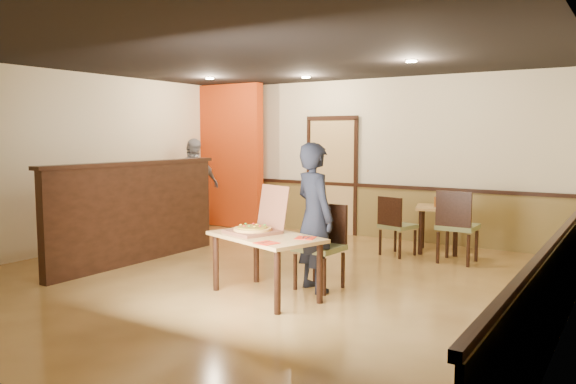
{
  "coord_description": "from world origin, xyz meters",
  "views": [
    {
      "loc": [
        4.05,
        -5.7,
        1.81
      ],
      "look_at": [
        0.43,
        0.0,
        1.13
      ],
      "focal_mm": 35.0,
      "sensor_mm": 36.0,
      "label": 1
    }
  ],
  "objects_px": {
    "side_chair_right": "(456,224)",
    "pizza_box": "(256,227)",
    "passerby": "(193,186)",
    "condiment": "(436,202)",
    "side_chair_left": "(395,223)",
    "diner": "(315,217)",
    "main_table": "(266,245)",
    "side_table": "(439,217)",
    "diner_chair": "(323,243)"
  },
  "relations": [
    {
      "from": "side_chair_right",
      "to": "pizza_box",
      "type": "relative_size",
      "value": 1.45
    },
    {
      "from": "passerby",
      "to": "condiment",
      "type": "relative_size",
      "value": 10.85
    },
    {
      "from": "side_chair_left",
      "to": "pizza_box",
      "type": "bearing_deg",
      "value": 93.89
    },
    {
      "from": "passerby",
      "to": "condiment",
      "type": "xyz_separation_m",
      "value": [
        4.41,
        0.57,
        -0.08
      ]
    },
    {
      "from": "diner",
      "to": "pizza_box",
      "type": "bearing_deg",
      "value": 72.89
    },
    {
      "from": "main_table",
      "to": "pizza_box",
      "type": "height_order",
      "value": "pizza_box"
    },
    {
      "from": "side_table",
      "to": "passerby",
      "type": "distance_m",
      "value": 4.48
    },
    {
      "from": "side_table",
      "to": "condiment",
      "type": "relative_size",
      "value": 5.13
    },
    {
      "from": "main_table",
      "to": "side_chair_left",
      "type": "xyz_separation_m",
      "value": [
        0.42,
        2.81,
        -0.1
      ]
    },
    {
      "from": "diner_chair",
      "to": "condiment",
      "type": "height_order",
      "value": "diner_chair"
    },
    {
      "from": "diner_chair",
      "to": "side_table",
      "type": "xyz_separation_m",
      "value": [
        0.53,
        2.74,
        0.0
      ]
    },
    {
      "from": "side_table",
      "to": "passerby",
      "type": "relative_size",
      "value": 0.47
    },
    {
      "from": "side_chair_left",
      "to": "side_chair_right",
      "type": "distance_m",
      "value": 0.92
    },
    {
      "from": "side_table",
      "to": "pizza_box",
      "type": "xyz_separation_m",
      "value": [
        -1.06,
        -3.36,
        0.22
      ]
    },
    {
      "from": "side_chair_right",
      "to": "side_table",
      "type": "xyz_separation_m",
      "value": [
        -0.45,
        0.63,
        -0.02
      ]
    },
    {
      "from": "diner_chair",
      "to": "pizza_box",
      "type": "height_order",
      "value": "pizza_box"
    },
    {
      "from": "side_chair_left",
      "to": "side_table",
      "type": "bearing_deg",
      "value": -111.34
    },
    {
      "from": "side_chair_right",
      "to": "pizza_box",
      "type": "bearing_deg",
      "value": 61.8
    },
    {
      "from": "condiment",
      "to": "passerby",
      "type": "bearing_deg",
      "value": -172.61
    },
    {
      "from": "main_table",
      "to": "side_chair_right",
      "type": "bearing_deg",
      "value": 82.19
    },
    {
      "from": "side_chair_right",
      "to": "passerby",
      "type": "distance_m",
      "value": 4.88
    },
    {
      "from": "side_chair_right",
      "to": "diner",
      "type": "relative_size",
      "value": 0.6
    },
    {
      "from": "main_table",
      "to": "diner_chair",
      "type": "distance_m",
      "value": 0.77
    },
    {
      "from": "side_chair_left",
      "to": "diner_chair",
      "type": "bearing_deg",
      "value": 104.3
    },
    {
      "from": "main_table",
      "to": "condiment",
      "type": "bearing_deg",
      "value": 92.9
    },
    {
      "from": "side_chair_right",
      "to": "side_table",
      "type": "relative_size",
      "value": 1.25
    },
    {
      "from": "diner_chair",
      "to": "side_chair_right",
      "type": "bearing_deg",
      "value": 69.59
    },
    {
      "from": "diner",
      "to": "side_chair_right",
      "type": "bearing_deg",
      "value": -84.46
    },
    {
      "from": "diner",
      "to": "pizza_box",
      "type": "distance_m",
      "value": 0.69
    },
    {
      "from": "diner",
      "to": "condiment",
      "type": "xyz_separation_m",
      "value": [
        0.55,
        2.78,
        -0.07
      ]
    },
    {
      "from": "diner",
      "to": "main_table",
      "type": "bearing_deg",
      "value": 87.79
    },
    {
      "from": "diner_chair",
      "to": "passerby",
      "type": "relative_size",
      "value": 0.57
    },
    {
      "from": "main_table",
      "to": "side_table",
      "type": "relative_size",
      "value": 1.78
    },
    {
      "from": "main_table",
      "to": "passerby",
      "type": "distance_m",
      "value": 4.47
    },
    {
      "from": "passerby",
      "to": "pizza_box",
      "type": "bearing_deg",
      "value": -107.56
    },
    {
      "from": "diner",
      "to": "passerby",
      "type": "relative_size",
      "value": 0.99
    },
    {
      "from": "side_chair_right",
      "to": "side_table",
      "type": "distance_m",
      "value": 0.77
    },
    {
      "from": "diner",
      "to": "condiment",
      "type": "relative_size",
      "value": 10.7
    },
    {
      "from": "pizza_box",
      "to": "condiment",
      "type": "distance_m",
      "value": 3.41
    },
    {
      "from": "diner",
      "to": "pizza_box",
      "type": "xyz_separation_m",
      "value": [
        -0.5,
        -0.47,
        -0.1
      ]
    },
    {
      "from": "side_chair_left",
      "to": "passerby",
      "type": "height_order",
      "value": "passerby"
    },
    {
      "from": "condiment",
      "to": "diner",
      "type": "bearing_deg",
      "value": -101.22
    },
    {
      "from": "side_chair_left",
      "to": "side_table",
      "type": "distance_m",
      "value": 0.77
    },
    {
      "from": "diner_chair",
      "to": "condiment",
      "type": "relative_size",
      "value": 6.15
    },
    {
      "from": "side_chair_right",
      "to": "diner",
      "type": "xyz_separation_m",
      "value": [
        -1.01,
        -2.27,
        0.3
      ]
    },
    {
      "from": "side_chair_left",
      "to": "pizza_box",
      "type": "distance_m",
      "value": 2.82
    },
    {
      "from": "main_table",
      "to": "diner",
      "type": "xyz_separation_m",
      "value": [
        0.33,
        0.53,
        0.27
      ]
    },
    {
      "from": "diner_chair",
      "to": "side_chair_left",
      "type": "height_order",
      "value": "diner_chair"
    },
    {
      "from": "side_chair_left",
      "to": "pizza_box",
      "type": "xyz_separation_m",
      "value": [
        -0.59,
        -2.75,
        0.28
      ]
    },
    {
      "from": "diner_chair",
      "to": "side_chair_left",
      "type": "bearing_deg",
      "value": 92.75
    }
  ]
}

